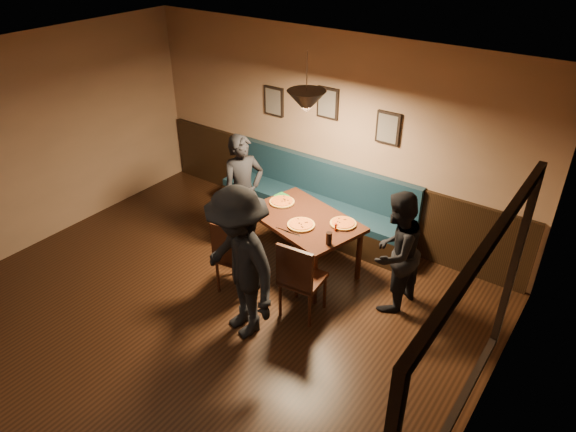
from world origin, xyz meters
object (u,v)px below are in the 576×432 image
Objects in this scene: diner_front at (239,264)px; chair_near_right at (303,277)px; tabasco_bottle at (336,227)px; diner_left at (244,192)px; soda_glass at (329,238)px; booth_bench at (314,200)px; chair_near_left at (238,254)px; diner_right at (395,252)px; dining_table at (304,243)px.

chair_near_right is at bearing 77.47° from diner_front.
chair_near_right is at bearing -89.27° from tabasco_bottle.
soda_glass is at bearing -77.42° from diner_left.
booth_bench is at bearing 121.65° from diner_front.
chair_near_left is 0.61× the size of diner_left.
diner_left is 2.23m from diner_right.
dining_table is at bearing 113.13° from diner_front.
booth_bench reaches higher than soda_glass.
diner_front is at bearing -34.13° from diner_right.
booth_bench is 2.99× the size of chair_near_right.
chair_near_right reaches higher than soda_glass.
diner_left reaches higher than dining_table.
diner_right is 0.77m from soda_glass.
chair_near_left is 0.56× the size of diner_front.
chair_near_right reaches higher than booth_bench.
tabasco_bottle reaches higher than dining_table.
diner_right is at bearing 0.98° from tabasco_bottle.
tabasco_bottle is at bearing 105.87° from soda_glass.
soda_glass reaches higher than dining_table.
chair_near_right is 0.83m from diner_front.
dining_table is 0.64m from tabasco_bottle.
soda_glass is (0.07, 0.42, 0.33)m from chair_near_right.
tabasco_bottle is at bearing -82.47° from diner_right.
diner_front is (-0.38, -0.63, 0.39)m from chair_near_right.
soda_glass is 1.33× the size of tabasco_bottle.
diner_right reaches higher than booth_bench.
soda_glass is (0.96, -1.17, 0.33)m from booth_bench.
booth_bench is 1.89m from diner_right.
booth_bench reaches higher than dining_table.
diner_left is at bearing 147.36° from diner_front.
diner_left reaches higher than chair_near_left.
diner_left is at bearing -123.88° from booth_bench.
booth_bench is 1.55m from soda_glass.
diner_right is at bearing 23.23° from soda_glass.
tabasco_bottle is (-0.08, 0.29, -0.02)m from soda_glass.
diner_front reaches higher than diner_right.
dining_table is 1.31m from diner_right.
booth_bench is at bearing -111.24° from diner_right.
diner_front is 11.60× the size of soda_glass.
chair_near_right reaches higher than chair_near_left.
chair_near_left is (-0.41, -0.81, 0.12)m from dining_table.
diner_left is 1.09× the size of diner_right.
soda_glass reaches higher than tabasco_bottle.
diner_right reaches higher than chair_near_left.
chair_near_left is at bearing -138.67° from tabasco_bottle.
chair_near_left is 0.99× the size of chair_near_right.
chair_near_left reaches higher than soda_glass.
diner_left is 1.57m from soda_glass.
diner_right is at bearing -27.79° from booth_bench.
booth_bench is 19.56× the size of soda_glass.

